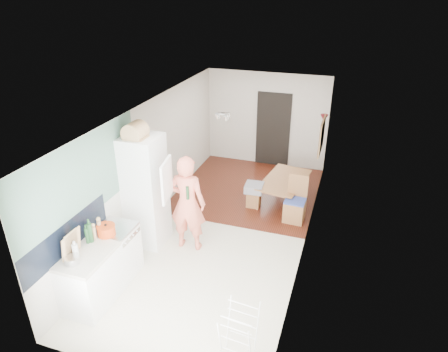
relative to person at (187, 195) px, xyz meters
The scene contains 32 objects.
room_shell 0.87m from the person, 56.70° to the left, with size 3.20×7.00×2.50m, color beige, non-canonical shape.
floor 1.39m from the person, 56.70° to the left, with size 3.20×7.00×0.01m, color beige.
wood_floor_overlay 2.82m from the person, 79.65° to the left, with size 3.20×3.30×0.01m, color #5D1C14.
sage_wall_panel 1.87m from the person, 131.07° to the right, with size 0.02×3.00×1.30m, color slate.
tile_splashback 2.15m from the person, 121.29° to the right, with size 0.02×1.90×0.50m, color black.
doorway_recess 4.25m from the person, 80.95° to the left, with size 0.90×0.04×2.00m, color black.
base_cabinet 2.13m from the person, 114.36° to the right, with size 0.60×0.90×0.86m, color white.
worktop 2.03m from the person, 114.36° to the right, with size 0.62×0.92×0.06m, color beige.
range_cooker 1.52m from the person, 127.42° to the right, with size 0.60×0.60×0.88m, color white.
cooker_top 1.38m from the person, 127.42° to the right, with size 0.60×0.60×0.04m, color silver.
fridge_housing 0.81m from the person, behind, with size 0.66×0.66×2.15m, color white.
fridge_door 0.61m from the person, 117.58° to the right, with size 0.56×0.04×0.70m, color white.
fridge_interior 0.67m from the person, behind, with size 0.02×0.52×0.66m, color white.
pinboard 3.35m from the person, 51.91° to the left, with size 0.03×0.90×0.70m, color #D7B874.
pinboard_frame 3.34m from the person, 52.11° to the left, with size 0.01×0.94×0.74m, color #945B38.
wall_sconce 3.89m from the person, 58.39° to the left, with size 0.18×0.18×0.16m, color maroon.
person is the anchor object (origin of this frame).
dining_table 2.83m from the person, 58.98° to the left, with size 1.30×0.72×0.46m, color #945B38.
dining_chair 2.39m from the person, 41.35° to the left, with size 0.41×0.41×0.98m, color #945B38, non-canonical shape.
stool 2.20m from the person, 66.89° to the left, with size 0.29×0.29×0.38m, color #945B38, non-canonical shape.
grey_drape 2.09m from the person, 66.78° to the left, with size 0.39×0.39×0.18m, color gray.
drying_rack 2.73m from the person, 52.57° to the right, with size 0.42×0.38×0.81m, color white, non-canonical shape.
bread_bin 1.43m from the person, 169.85° to the right, with size 0.38×0.36×0.20m, color tan, non-canonical shape.
red_casserole 1.55m from the person, 122.59° to the right, with size 0.29×0.29×0.17m, color #D34114.
steel_pan 2.26m from the person, 113.29° to the right, with size 0.21×0.21×0.11m, color silver.
held_bottle 0.19m from the person, 60.91° to the right, with size 0.06×0.06×0.26m, color #1C401F.
bottle_a 1.81m from the person, 121.66° to the right, with size 0.08×0.08×0.32m, color #1C401F.
bottle_b 1.86m from the person, 121.84° to the right, with size 0.06×0.06×0.26m, color #1C401F.
bottle_c 2.15m from the person, 115.83° to the right, with size 0.09×0.09×0.22m, color beige.
pepper_mill_front 1.73m from the person, 123.18° to the right, with size 0.06×0.06×0.21m, color tan.
pepper_mill_back 1.62m from the person, 125.94° to the right, with size 0.07×0.07×0.24m, color tan.
chopping_boards 2.17m from the person, 116.99° to the right, with size 0.04×0.31×0.42m, color tan, non-canonical shape.
Camera 1 is at (2.14, -6.44, 4.55)m, focal length 32.00 mm.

